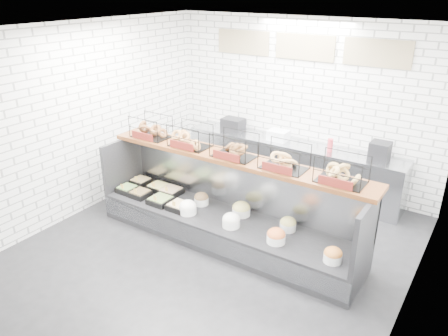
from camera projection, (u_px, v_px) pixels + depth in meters
The scene contains 5 objects.
ground at pixel (214, 250), 6.18m from camera, with size 5.50×5.50×0.00m, color black.
room_shell at pixel (238, 99), 5.84m from camera, with size 5.02×5.51×3.01m.
display_case at pixel (225, 220), 6.33m from camera, with size 4.00×0.90×1.20m.
bagel_shelf at pixel (234, 149), 6.04m from camera, with size 4.10×0.50×0.40m.
prep_counter at pixel (290, 165), 7.86m from camera, with size 4.00×0.60×1.20m.
Camera 1 is at (3.00, -4.28, 3.51)m, focal length 35.00 mm.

